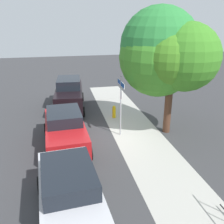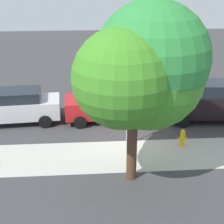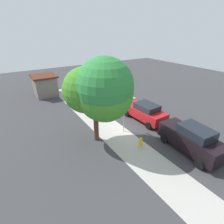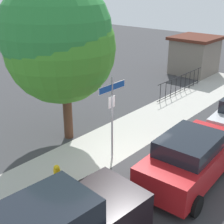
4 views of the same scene
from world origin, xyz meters
name	(u,v)px [view 1 (image 1 of 4)]	position (x,y,z in m)	size (l,w,h in m)	color
ground_plane	(114,138)	(0.00, 0.00, 0.00)	(60.00, 60.00, 0.00)	#38383A
sidewalk_strip	(151,154)	(2.00, 1.30, 0.00)	(24.00, 2.60, 0.00)	#ADABA2
street_sign	(121,96)	(-0.25, 0.40, 2.16)	(1.34, 0.07, 3.17)	#9EA0A5
shade_tree	(165,54)	(-0.44, 2.69, 4.16)	(4.75, 4.61, 6.47)	#4E3021
car_black	(69,94)	(-4.96, -1.99, 1.02)	(4.78, 2.22, 2.05)	black
car_red	(65,129)	(0.34, -2.46, 0.88)	(4.47, 2.15, 1.72)	#B0181C
car_silver	(70,196)	(5.16, -2.47, 0.88)	(4.78, 2.23, 1.71)	silver
fire_hydrant	(114,112)	(-2.71, 0.60, 0.38)	(0.42, 0.22, 0.78)	yellow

